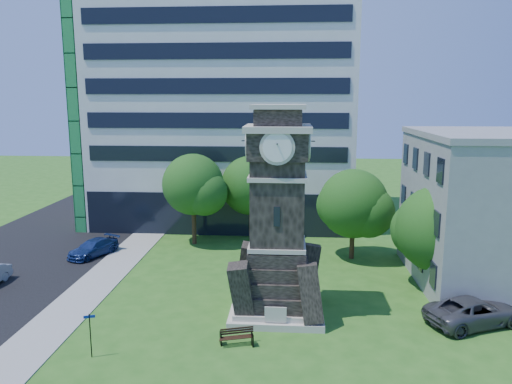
# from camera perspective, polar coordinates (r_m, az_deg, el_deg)

# --- Properties ---
(ground) EXTENTS (160.00, 160.00, 0.00)m
(ground) POSITION_cam_1_polar(r_m,az_deg,el_deg) (29.13, -3.85, -14.90)
(ground) COLOR #295C1A
(ground) RESTS_ON ground
(sidewalk) EXTENTS (3.00, 70.00, 0.06)m
(sidewalk) POSITION_cam_1_polar(r_m,az_deg,el_deg) (35.98, -18.12, -10.26)
(sidewalk) COLOR gray
(sidewalk) RESTS_ON ground
(clock_tower) EXTENTS (5.40, 5.40, 12.22)m
(clock_tower) POSITION_cam_1_polar(r_m,az_deg,el_deg) (28.95, 2.46, -3.90)
(clock_tower) COLOR beige
(clock_tower) RESTS_ON ground
(office_tall) EXTENTS (26.20, 15.11, 28.60)m
(office_tall) POSITION_cam_1_polar(r_m,az_deg,el_deg) (52.34, -3.65, 12.48)
(office_tall) COLOR white
(office_tall) RESTS_ON ground
(car_street_north) EXTENTS (3.58, 4.89, 1.32)m
(car_street_north) POSITION_cam_1_polar(r_m,az_deg,el_deg) (42.58, -18.10, -6.10)
(car_street_north) COLOR navy
(car_street_north) RESTS_ON ground
(car_east_lot) EXTENTS (6.22, 4.63, 1.57)m
(car_east_lot) POSITION_cam_1_polar(r_m,az_deg,el_deg) (31.31, 23.68, -12.36)
(car_east_lot) COLOR #48494D
(car_east_lot) RESTS_ON ground
(park_bench) EXTENTS (1.74, 0.46, 0.90)m
(park_bench) POSITION_cam_1_polar(r_m,az_deg,el_deg) (26.81, -2.23, -16.13)
(park_bench) COLOR black
(park_bench) RESTS_ON ground
(street_sign) EXTENTS (0.54, 0.05, 2.27)m
(street_sign) POSITION_cam_1_polar(r_m,az_deg,el_deg) (26.50, -18.43, -14.77)
(street_sign) COLOR black
(street_sign) RESTS_ON ground
(tree_nw) EXTENTS (5.81, 5.28, 7.91)m
(tree_nw) POSITION_cam_1_polar(r_m,az_deg,el_deg) (43.16, -7.10, 0.59)
(tree_nw) COLOR #332114
(tree_nw) RESTS_ON ground
(tree_nc) EXTENTS (5.95, 5.41, 7.47)m
(tree_nc) POSITION_cam_1_polar(r_m,az_deg,el_deg) (45.31, -0.52, 0.53)
(tree_nc) COLOR #332114
(tree_nc) RESTS_ON ground
(tree_ne) EXTENTS (5.96, 5.42, 7.17)m
(tree_ne) POSITION_cam_1_polar(r_m,az_deg,el_deg) (39.72, 11.17, -1.56)
(tree_ne) COLOR #332114
(tree_ne) RESTS_ON ground
(tree_east) EXTENTS (6.28, 5.71, 7.00)m
(tree_east) POSITION_cam_1_polar(r_m,az_deg,el_deg) (34.87, 20.33, -4.25)
(tree_east) COLOR #332114
(tree_east) RESTS_ON ground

